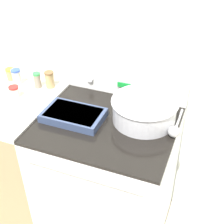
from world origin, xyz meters
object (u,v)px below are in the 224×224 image
at_px(spice_jar_red_cap, 14,92).
at_px(spice_jar_yellow_cap, 11,74).
at_px(casserole_dish, 73,115).
at_px(ladle, 175,130).
at_px(mixing_bowl, 144,109).
at_px(spice_jar_blue_cap, 17,77).
at_px(spice_jar_green_cap, 37,80).
at_px(spice_jar_brown_cap, 50,80).

height_order(spice_jar_red_cap, spice_jar_yellow_cap, spice_jar_yellow_cap).
height_order(casserole_dish, ladle, ladle).
height_order(mixing_bowl, spice_jar_red_cap, mixing_bowl).
height_order(casserole_dish, spice_jar_yellow_cap, spice_jar_yellow_cap).
bearing_deg(spice_jar_blue_cap, spice_jar_green_cap, 5.74).
xyz_separation_m(spice_jar_brown_cap, spice_jar_green_cap, (-0.07, -0.03, -0.00)).
height_order(spice_jar_brown_cap, spice_jar_green_cap, spice_jar_brown_cap).
bearing_deg(ladle, spice_jar_green_cap, 171.02).
bearing_deg(spice_jar_red_cap, spice_jar_blue_cap, 119.49).
relative_size(ladle, spice_jar_yellow_cap, 3.48).
bearing_deg(spice_jar_red_cap, ladle, 0.73).
distance_m(casserole_dish, spice_jar_brown_cap, 0.38).
bearing_deg(spice_jar_yellow_cap, mixing_bowl, -6.24).
relative_size(casserole_dish, spice_jar_green_cap, 3.30).
bearing_deg(spice_jar_yellow_cap, spice_jar_brown_cap, 1.31).
relative_size(ladle, spice_jar_green_cap, 2.74).
xyz_separation_m(spice_jar_green_cap, spice_jar_red_cap, (-0.07, -0.16, -0.01)).
xyz_separation_m(spice_jar_brown_cap, spice_jar_blue_cap, (-0.22, -0.05, -0.00)).
height_order(ladle, spice_jar_yellow_cap, spice_jar_yellow_cap).
xyz_separation_m(casserole_dish, ladle, (0.56, 0.07, 0.00)).
height_order(spice_jar_green_cap, spice_jar_blue_cap, spice_jar_blue_cap).
xyz_separation_m(mixing_bowl, casserole_dish, (-0.38, -0.13, -0.05)).
relative_size(mixing_bowl, spice_jar_red_cap, 4.78).
distance_m(mixing_bowl, spice_jar_blue_cap, 0.89).
relative_size(spice_jar_brown_cap, spice_jar_red_cap, 1.41).
bearing_deg(spice_jar_brown_cap, ladle, -11.74).
bearing_deg(spice_jar_yellow_cap, ladle, -8.41).
bearing_deg(spice_jar_blue_cap, spice_jar_brown_cap, 11.68).
bearing_deg(mixing_bowl, spice_jar_blue_cap, 175.70).
distance_m(spice_jar_blue_cap, spice_jar_yellow_cap, 0.09).
bearing_deg(ladle, spice_jar_blue_cap, 173.02).
bearing_deg(spice_jar_blue_cap, casserole_dish, -21.24).
relative_size(spice_jar_red_cap, spice_jar_yellow_cap, 0.96).
relative_size(casserole_dish, spice_jar_blue_cap, 3.18).
distance_m(ladle, spice_jar_yellow_cap, 1.17).
distance_m(mixing_bowl, casserole_dish, 0.40).
xyz_separation_m(mixing_bowl, ladle, (0.19, -0.07, -0.05)).
bearing_deg(casserole_dish, ladle, 6.86).
height_order(spice_jar_brown_cap, spice_jar_red_cap, spice_jar_brown_cap).
height_order(mixing_bowl, spice_jar_yellow_cap, mixing_bowl).
relative_size(spice_jar_brown_cap, spice_jar_yellow_cap, 1.35).
xyz_separation_m(mixing_bowl, spice_jar_blue_cap, (-0.89, 0.07, -0.01)).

